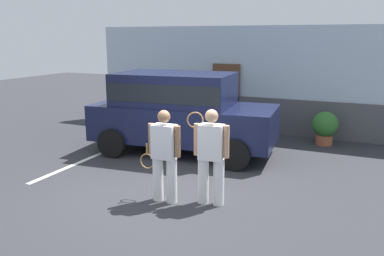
{
  "coord_description": "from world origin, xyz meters",
  "views": [
    {
      "loc": [
        3.53,
        -6.37,
        2.95
      ],
      "look_at": [
        0.08,
        1.2,
        1.05
      ],
      "focal_mm": 37.7,
      "sensor_mm": 36.0,
      "label": 1
    }
  ],
  "objects_px": {
    "tennis_player_man": "(164,155)",
    "potted_plant_by_porch": "(325,126)",
    "parked_suv": "(180,109)",
    "tennis_player_woman": "(211,156)"
  },
  "relations": [
    {
      "from": "parked_suv",
      "to": "tennis_player_man",
      "type": "relative_size",
      "value": 2.81
    },
    {
      "from": "tennis_player_man",
      "to": "potted_plant_by_porch",
      "type": "distance_m",
      "value": 5.75
    },
    {
      "from": "parked_suv",
      "to": "tennis_player_man",
      "type": "bearing_deg",
      "value": -74.53
    },
    {
      "from": "parked_suv",
      "to": "potted_plant_by_porch",
      "type": "relative_size",
      "value": 5.11
    },
    {
      "from": "parked_suv",
      "to": "tennis_player_man",
      "type": "height_order",
      "value": "parked_suv"
    },
    {
      "from": "tennis_player_woman",
      "to": "potted_plant_by_porch",
      "type": "distance_m",
      "value": 5.27
    },
    {
      "from": "parked_suv",
      "to": "tennis_player_woman",
      "type": "relative_size",
      "value": 2.76
    },
    {
      "from": "parked_suv",
      "to": "tennis_player_man",
      "type": "distance_m",
      "value": 3.21
    },
    {
      "from": "potted_plant_by_porch",
      "to": "tennis_player_man",
      "type": "bearing_deg",
      "value": -112.18
    },
    {
      "from": "tennis_player_man",
      "to": "potted_plant_by_porch",
      "type": "bearing_deg",
      "value": -113.18
    }
  ]
}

